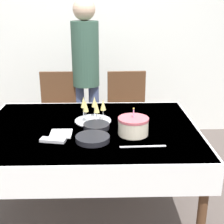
{
  "coord_description": "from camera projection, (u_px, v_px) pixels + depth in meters",
  "views": [
    {
      "loc": [
        0.11,
        -2.15,
        1.65
      ],
      "look_at": [
        0.17,
        -0.01,
        0.89
      ],
      "focal_mm": 50.0,
      "sensor_mm": 36.0,
      "label": 1
    }
  ],
  "objects": [
    {
      "name": "ground_plane",
      "position": [
        92.0,
        213.0,
        2.58
      ],
      "size": [
        12.0,
        12.0,
        0.0
      ],
      "primitive_type": "plane",
      "color": "#564C47"
    },
    {
      "name": "wall_back",
      "position": [
        95.0,
        28.0,
        3.82
      ],
      "size": [
        8.0,
        0.05,
        2.7
      ],
      "color": "silver",
      "rests_on": "ground_plane"
    },
    {
      "name": "dining_table",
      "position": [
        90.0,
        139.0,
        2.35
      ],
      "size": [
        1.6,
        1.19,
        0.77
      ],
      "color": "white",
      "rests_on": "ground_plane"
    },
    {
      "name": "dining_chair_far_left",
      "position": [
        60.0,
        115.0,
        3.25
      ],
      "size": [
        0.42,
        0.42,
        0.97
      ],
      "color": "#51331E",
      "rests_on": "ground_plane"
    },
    {
      "name": "dining_chair_far_right",
      "position": [
        127.0,
        114.0,
        3.27
      ],
      "size": [
        0.44,
        0.44,
        0.97
      ],
      "color": "#51331E",
      "rests_on": "ground_plane"
    },
    {
      "name": "birthday_cake",
      "position": [
        133.0,
        126.0,
        2.17
      ],
      "size": [
        0.21,
        0.21,
        0.2
      ],
      "color": "beige",
      "rests_on": "dining_table"
    },
    {
      "name": "champagne_tray",
      "position": [
        93.0,
        111.0,
        2.41
      ],
      "size": [
        0.28,
        0.28,
        0.18
      ],
      "color": "silver",
      "rests_on": "dining_table"
    },
    {
      "name": "plate_stack_main",
      "position": [
        93.0,
        138.0,
        2.08
      ],
      "size": [
        0.23,
        0.23,
        0.03
      ],
      "color": "black",
      "rests_on": "dining_table"
    },
    {
      "name": "plate_stack_dessert",
      "position": [
        96.0,
        126.0,
        2.29
      ],
      "size": [
        0.19,
        0.19,
        0.03
      ],
      "color": "black",
      "rests_on": "dining_table"
    },
    {
      "name": "cake_knife",
      "position": [
        143.0,
        146.0,
        2.0
      ],
      "size": [
        0.3,
        0.03,
        0.0
      ],
      "color": "silver",
      "rests_on": "dining_table"
    },
    {
      "name": "fork_pile",
      "position": [
        53.0,
        140.0,
        2.07
      ],
      "size": [
        0.18,
        0.09,
        0.02
      ],
      "color": "silver",
      "rests_on": "dining_table"
    },
    {
      "name": "napkin_pile",
      "position": [
        61.0,
        134.0,
        2.19
      ],
      "size": [
        0.15,
        0.15,
        0.01
      ],
      "color": "white",
      "rests_on": "dining_table"
    },
    {
      "name": "person_standing",
      "position": [
        86.0,
        66.0,
        3.22
      ],
      "size": [
        0.28,
        0.28,
        1.7
      ],
      "color": "#3F4C72",
      "rests_on": "ground_plane"
    }
  ]
}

